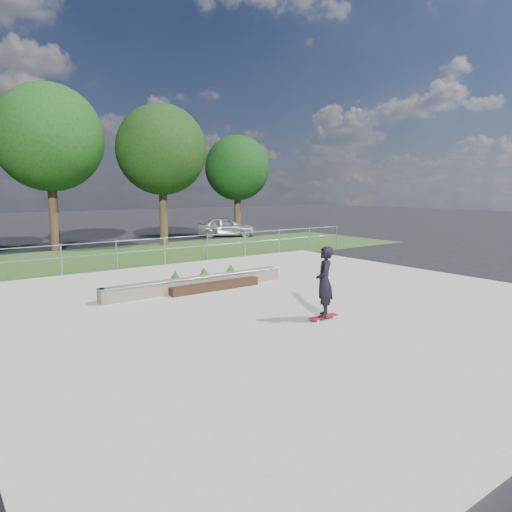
{
  "coord_description": "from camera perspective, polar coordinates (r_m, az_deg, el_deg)",
  "views": [
    {
      "loc": [
        -7.92,
        -9.53,
        3.1
      ],
      "look_at": [
        0.2,
        1.5,
        1.1
      ],
      "focal_mm": 32.0,
      "sensor_mm": 36.0,
      "label": 1
    }
  ],
  "objects": [
    {
      "name": "grass_verge",
      "position": [
        22.22,
        -15.11,
        0.02
      ],
      "size": [
        30.0,
        8.0,
        0.02
      ],
      "primitive_type": "cube",
      "color": "#2D4C1E",
      "rests_on": "ground"
    },
    {
      "name": "concrete_slab",
      "position": [
        12.77,
        3.29,
        -5.62
      ],
      "size": [
        15.0,
        15.0,
        0.06
      ],
      "primitive_type": "cube",
      "color": "#A7A194",
      "rests_on": "ground"
    },
    {
      "name": "tree_mid_right",
      "position": [
        26.03,
        -11.72,
        12.83
      ],
      "size": [
        4.9,
        4.9,
        7.7
      ],
      "color": "#342514",
      "rests_on": "ground"
    },
    {
      "name": "fence",
      "position": [
        18.93,
        -11.33,
        1.07
      ],
      "size": [
        20.06,
        0.06,
        1.2
      ],
      "color": "gray",
      "rests_on": "ground"
    },
    {
      "name": "grind_ledge",
      "position": [
        14.06,
        -7.29,
        -3.4
      ],
      "size": [
        6.0,
        0.44,
        0.43
      ],
      "color": "brown",
      "rests_on": "concrete_slab"
    },
    {
      "name": "tree_mid_left",
      "position": [
        25.25,
        -24.47,
        13.28
      ],
      "size": [
        5.25,
        5.25,
        8.25
      ],
      "color": "#342214",
      "rests_on": "ground"
    },
    {
      "name": "tree_far_right",
      "position": [
        30.25,
        -2.34,
        10.91
      ],
      "size": [
        4.2,
        4.2,
        6.6
      ],
      "color": "#362115",
      "rests_on": "ground"
    },
    {
      "name": "ground",
      "position": [
        12.77,
        3.29,
        -5.75
      ],
      "size": [
        120.0,
        120.0,
        0.0
      ],
      "primitive_type": "plane",
      "color": "black",
      "rests_on": "ground"
    },
    {
      "name": "parked_car",
      "position": [
        30.35,
        -3.72,
        3.67
      ],
      "size": [
        4.07,
        3.42,
        1.31
      ],
      "primitive_type": "imported",
      "rotation": [
        0.0,
        0.0,
        0.99
      ],
      "color": "#ABB1B4",
      "rests_on": "ground"
    },
    {
      "name": "skateboarder",
      "position": [
        10.77,
        8.55,
        -3.24
      ],
      "size": [
        0.8,
        0.71,
        1.74
      ],
      "color": "silver",
      "rests_on": "concrete_slab"
    },
    {
      "name": "planter_bed",
      "position": [
        14.39,
        -6.09,
        -3.19
      ],
      "size": [
        3.0,
        1.2,
        0.61
      ],
      "color": "black",
      "rests_on": "concrete_slab"
    }
  ]
}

